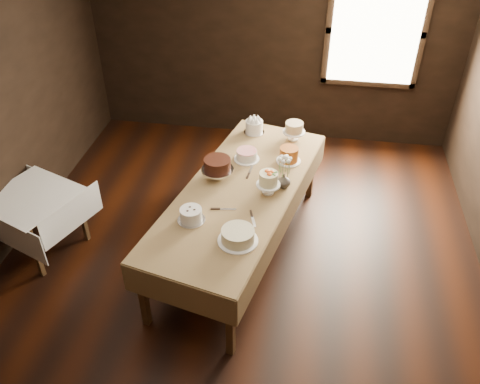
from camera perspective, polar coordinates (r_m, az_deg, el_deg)
name	(u,v)px	position (r m, az deg, el deg)	size (l,w,h in m)	color
floor	(237,278)	(5.17, -0.36, -9.79)	(5.00, 6.00, 0.01)	black
wall_back	(273,41)	(6.94, 3.83, 16.88)	(5.00, 0.02, 2.80)	black
window	(375,33)	(6.83, 15.26, 17.18)	(1.10, 0.05, 1.30)	#FFEABF
display_table	(240,194)	(4.97, -0.01, -0.22)	(1.62, 2.83, 0.82)	#3E2815
side_table	(32,202)	(5.55, -22.71, -1.07)	(1.06, 1.06, 0.69)	#3E2815
cake_meringue	(254,127)	(5.83, 1.63, 7.45)	(0.28, 0.28, 0.15)	silver
cake_speckled	(294,132)	(5.72, 6.19, 6.88)	(0.26, 0.26, 0.23)	white
cake_lattice	(247,156)	(5.35, 0.77, 4.20)	(0.28, 0.28, 0.10)	white
cake_caramel	(289,155)	(5.33, 5.62, 4.23)	(0.27, 0.27, 0.17)	white
cake_chocolate	(217,169)	(5.03, -2.60, 2.63)	(0.33, 0.33, 0.24)	silver
cake_flowers	(268,184)	(4.83, 3.26, 0.94)	(0.25, 0.25, 0.24)	white
cake_swirl	(191,215)	(4.53, -5.62, -2.68)	(0.26, 0.26, 0.13)	silver
cake_cream	(238,236)	(4.30, -0.25, -5.07)	(0.38, 0.38, 0.12)	white
cake_server_a	(228,209)	(4.68, -1.36, -1.97)	(0.24, 0.03, 0.01)	silver
cake_server_b	(254,222)	(4.53, 1.56, -3.44)	(0.24, 0.03, 0.01)	silver
cake_server_c	(251,170)	(5.21, 1.23, 2.57)	(0.24, 0.03, 0.01)	silver
cake_server_d	(282,180)	(5.07, 4.89, 1.39)	(0.24, 0.03, 0.01)	silver
flower_vase	(284,181)	(4.94, 5.02, 1.30)	(0.14, 0.14, 0.15)	#2D2823
flower_bouquet	(285,164)	(4.83, 5.14, 3.17)	(0.14, 0.14, 0.20)	white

